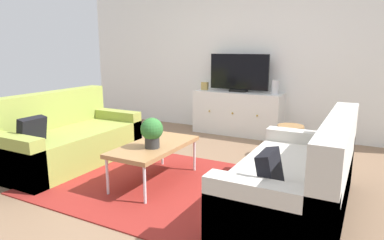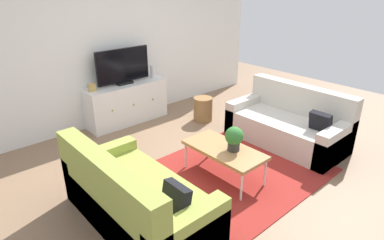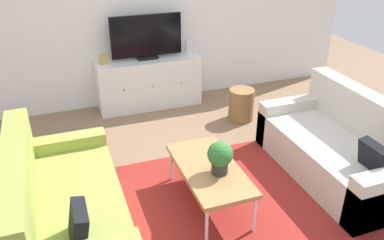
{
  "view_description": "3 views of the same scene",
  "coord_description": "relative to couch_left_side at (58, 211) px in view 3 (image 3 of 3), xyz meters",
  "views": [
    {
      "loc": [
        1.89,
        -2.98,
        1.43
      ],
      "look_at": [
        0.0,
        0.58,
        0.56
      ],
      "focal_mm": 31.81,
      "sensor_mm": 36.0,
      "label": 1
    },
    {
      "loc": [
        -2.84,
        -2.59,
        2.4
      ],
      "look_at": [
        0.0,
        0.58,
        0.56
      ],
      "focal_mm": 30.87,
      "sensor_mm": 36.0,
      "label": 2
    },
    {
      "loc": [
        -1.28,
        -2.95,
        2.49
      ],
      "look_at": [
        0.0,
        0.58,
        0.56
      ],
      "focal_mm": 37.28,
      "sensor_mm": 36.0,
      "label": 3
    }
  ],
  "objects": [
    {
      "name": "couch_left_side",
      "position": [
        0.0,
        0.0,
        0.0
      ],
      "size": [
        0.89,
        1.77,
        0.87
      ],
      "color": "olive",
      "rests_on": "ground_plane"
    },
    {
      "name": "coffee_table",
      "position": [
        1.36,
        -0.02,
        0.11
      ],
      "size": [
        0.52,
        1.06,
        0.42
      ],
      "color": "#A37547",
      "rests_on": "ground_plane"
    },
    {
      "name": "couch_right_side",
      "position": [
        2.88,
        0.0,
        0.0
      ],
      "size": [
        0.89,
        1.77,
        0.87
      ],
      "color": "beige",
      "rests_on": "ground_plane"
    },
    {
      "name": "glass_vase",
      "position": [
        2.01,
        2.37,
        0.54
      ],
      "size": [
        0.11,
        0.11,
        0.22
      ],
      "primitive_type": "cylinder",
      "color": "silver",
      "rests_on": "tv_console"
    },
    {
      "name": "wall_back",
      "position": [
        1.44,
        2.65,
        1.07
      ],
      "size": [
        6.4,
        0.12,
        2.7
      ],
      "primitive_type": "cube",
      "color": "white",
      "rests_on": "ground_plane"
    },
    {
      "name": "mantel_clock",
      "position": [
        0.79,
        2.37,
        0.49
      ],
      "size": [
        0.11,
        0.07,
        0.13
      ],
      "primitive_type": "cube",
      "color": "tan",
      "rests_on": "tv_console"
    },
    {
      "name": "potted_plant",
      "position": [
        1.41,
        -0.12,
        0.31
      ],
      "size": [
        0.23,
        0.23,
        0.31
      ],
      "color": "#2D2D2D",
      "rests_on": "coffee_table"
    },
    {
      "name": "ground_plane",
      "position": [
        1.44,
        0.1,
        -0.28
      ],
      "size": [
        10.0,
        10.0,
        0.0
      ],
      "primitive_type": "plane",
      "color": "#84664C"
    },
    {
      "name": "wicker_basket",
      "position": [
        2.45,
        1.52,
        -0.07
      ],
      "size": [
        0.34,
        0.34,
        0.43
      ],
      "primitive_type": "cylinder",
      "color": "olive",
      "rests_on": "ground_plane"
    },
    {
      "name": "area_rug",
      "position": [
        1.44,
        -0.05,
        -0.28
      ],
      "size": [
        2.5,
        1.9,
        0.01
      ],
      "primitive_type": "cube",
      "color": "maroon",
      "rests_on": "ground_plane"
    },
    {
      "name": "tv_console",
      "position": [
        1.4,
        2.37,
        0.07
      ],
      "size": [
        1.45,
        0.47,
        0.71
      ],
      "color": "white",
      "rests_on": "ground_plane"
    },
    {
      "name": "flat_screen_tv",
      "position": [
        1.4,
        2.39,
        0.73
      ],
      "size": [
        0.99,
        0.16,
        0.61
      ],
      "color": "black",
      "rests_on": "tv_console"
    }
  ]
}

